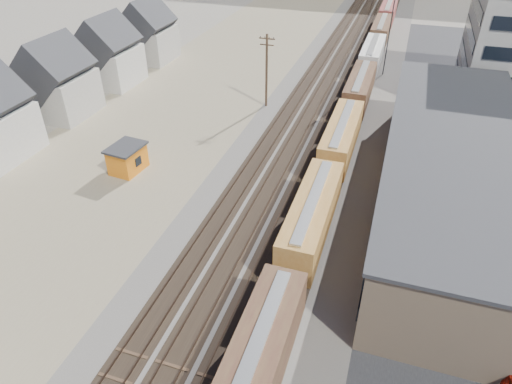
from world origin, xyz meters
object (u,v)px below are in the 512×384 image
(utility_pole_north, at_px, (267,69))
(parked_car_blue, at_px, (480,86))
(freight_train, at_px, (351,110))
(maintenance_shed, at_px, (127,158))

(utility_pole_north, height_order, parked_car_blue, utility_pole_north)
(freight_train, relative_size, maintenance_shed, 27.33)
(maintenance_shed, distance_m, parked_car_blue, 53.02)
(maintenance_shed, bearing_deg, parked_car_blue, 44.01)
(utility_pole_north, bearing_deg, freight_train, -18.46)
(utility_pole_north, xyz_separation_m, parked_car_blue, (28.95, 15.55, -4.52))
(freight_train, distance_m, utility_pole_north, 13.21)
(maintenance_shed, xyz_separation_m, parked_car_blue, (38.13, 36.83, -0.75))
(utility_pole_north, relative_size, maintenance_shed, 2.28)
(parked_car_blue, bearing_deg, utility_pole_north, 174.43)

